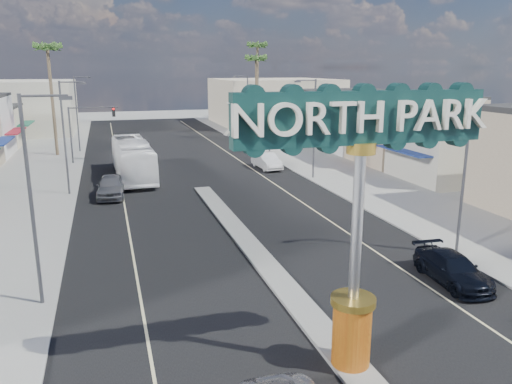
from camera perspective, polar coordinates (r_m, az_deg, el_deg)
ground at (r=43.39m, az=-6.46°, el=0.65°), size 160.00×160.00×0.00m
road at (r=43.39m, az=-6.46°, el=0.66°), size 20.00×120.00×0.01m
median_island at (r=28.41m, az=-0.51°, el=-6.36°), size 1.30×30.00×0.16m
sidewalk_left at (r=43.23m, az=-25.02°, el=-0.57°), size 8.00×120.00×0.12m
sidewalk_right at (r=47.82m, az=10.27°, el=1.84°), size 8.00×120.00×0.12m
storefront_row_right at (r=63.37m, az=13.18°, el=7.35°), size 12.00×42.00×6.00m
backdrop_far_left at (r=87.98m, az=-26.61°, el=8.68°), size 20.00×20.00×8.00m
backdrop_far_right at (r=91.64m, az=2.01°, el=10.29°), size 20.00×20.00×8.00m
gateway_sign at (r=15.99m, az=11.65°, el=-0.94°), size 8.20×1.50×9.15m
traffic_signal_left at (r=55.88m, az=-18.65°, el=7.45°), size 5.09×0.45×6.00m
traffic_signal_right at (r=58.28m, az=-0.14°, el=8.42°), size 5.09×0.45×6.00m
streetlight_l_near at (r=22.31m, az=-24.01°, el=0.08°), size 2.03×0.22×9.00m
streetlight_l_mid at (r=41.96m, az=-20.89°, el=6.40°), size 2.03×0.22×9.00m
streetlight_l_far at (r=63.82m, az=-19.67°, el=8.82°), size 2.03×0.22×9.00m
streetlight_r_near at (r=28.45m, az=22.55°, el=3.01°), size 2.03×0.22×9.00m
streetlight_r_mid at (r=45.52m, az=6.50°, el=7.75°), size 2.03×0.22×9.00m
streetlight_r_far at (r=66.22m, az=-1.11°, el=9.78°), size 2.03×0.22×9.00m
palm_left_far at (r=61.83m, az=-22.70°, el=14.40°), size 2.60×2.60×13.10m
palm_right_mid at (r=70.60m, az=0.03°, el=14.54°), size 2.60×2.60×12.10m
palm_right_far at (r=76.95m, az=0.17°, el=15.83°), size 2.60×2.60×14.10m
suv_right at (r=25.73m, az=21.53°, el=-8.16°), size 2.24×4.89×1.39m
car_parked_left at (r=41.05m, az=-16.24°, el=0.66°), size 2.48×5.29×1.75m
car_parked_right at (r=50.57m, az=1.23°, el=3.59°), size 1.99×5.00×1.62m
city_bus at (r=47.67m, az=-13.91°, el=3.70°), size 3.42×12.78×3.53m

